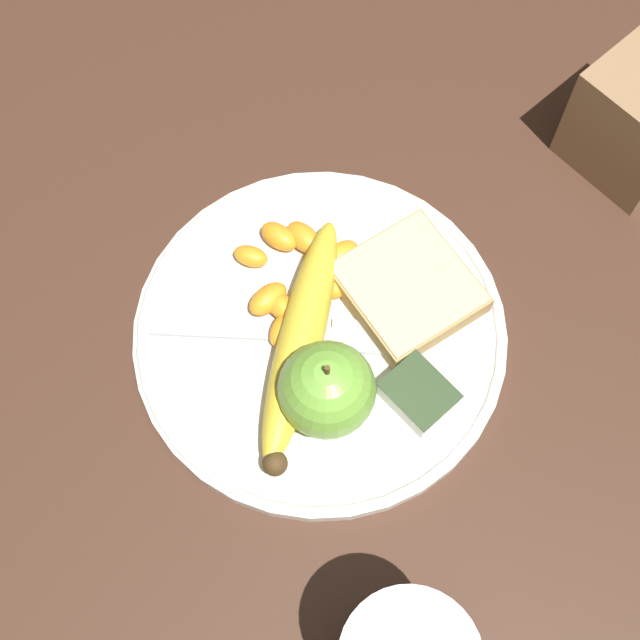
% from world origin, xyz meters
% --- Properties ---
extents(ground_plane, '(3.00, 3.00, 0.00)m').
position_xyz_m(ground_plane, '(0.00, 0.00, 0.00)').
color(ground_plane, '#42281C').
extents(plate, '(0.28, 0.28, 0.01)m').
position_xyz_m(plate, '(0.00, 0.00, 0.01)').
color(plate, silver).
rests_on(plate, ground_plane).
extents(apple, '(0.07, 0.07, 0.08)m').
position_xyz_m(apple, '(0.05, -0.04, 0.05)').
color(apple, '#72B23D').
rests_on(apple, plate).
extents(banana, '(0.14, 0.18, 0.03)m').
position_xyz_m(banana, '(0.01, -0.02, 0.03)').
color(banana, yellow).
rests_on(banana, plate).
extents(bread_slice, '(0.11, 0.10, 0.02)m').
position_xyz_m(bread_slice, '(0.02, 0.07, 0.02)').
color(bread_slice, '#AB8751').
rests_on(bread_slice, plate).
extents(fork, '(0.15, 0.15, 0.00)m').
position_xyz_m(fork, '(-0.01, -0.01, 0.01)').
color(fork, '#B2B2B7').
rests_on(fork, plate).
extents(jam_packet, '(0.05, 0.04, 0.02)m').
position_xyz_m(jam_packet, '(0.09, 0.02, 0.02)').
color(jam_packet, white).
rests_on(jam_packet, plate).
extents(orange_segment_0, '(0.03, 0.03, 0.02)m').
position_xyz_m(orange_segment_0, '(-0.02, -0.02, 0.02)').
color(orange_segment_0, orange).
rests_on(orange_segment_0, plate).
extents(orange_segment_1, '(0.03, 0.02, 0.02)m').
position_xyz_m(orange_segment_1, '(-0.06, 0.04, 0.02)').
color(orange_segment_1, orange).
rests_on(orange_segment_1, plate).
extents(orange_segment_2, '(0.03, 0.03, 0.02)m').
position_xyz_m(orange_segment_2, '(-0.08, 0.00, 0.02)').
color(orange_segment_2, orange).
rests_on(orange_segment_2, plate).
extents(orange_segment_3, '(0.04, 0.03, 0.02)m').
position_xyz_m(orange_segment_3, '(-0.08, 0.03, 0.02)').
color(orange_segment_3, orange).
rests_on(orange_segment_3, plate).
extents(orange_segment_4, '(0.03, 0.04, 0.02)m').
position_xyz_m(orange_segment_4, '(-0.03, 0.03, 0.02)').
color(orange_segment_4, orange).
rests_on(orange_segment_4, plate).
extents(orange_segment_5, '(0.03, 0.02, 0.02)m').
position_xyz_m(orange_segment_5, '(-0.03, -0.01, 0.02)').
color(orange_segment_5, orange).
rests_on(orange_segment_5, plate).
extents(orange_segment_6, '(0.03, 0.02, 0.02)m').
position_xyz_m(orange_segment_6, '(-0.02, 0.03, 0.02)').
color(orange_segment_6, orange).
rests_on(orange_segment_6, plate).
extents(orange_segment_7, '(0.02, 0.03, 0.02)m').
position_xyz_m(orange_segment_7, '(-0.04, -0.01, 0.02)').
color(orange_segment_7, orange).
rests_on(orange_segment_7, plate).
extents(orange_segment_8, '(0.02, 0.03, 0.02)m').
position_xyz_m(orange_segment_8, '(-0.03, 0.05, 0.02)').
color(orange_segment_8, orange).
rests_on(orange_segment_8, plate).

